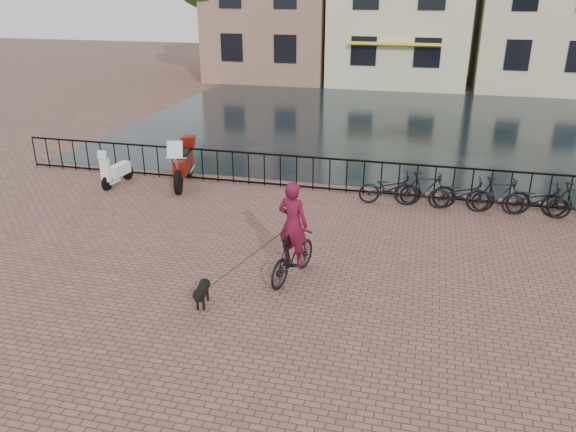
% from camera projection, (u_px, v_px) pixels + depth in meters
% --- Properties ---
extents(ground, '(100.00, 100.00, 0.00)m').
position_uv_depth(ground, '(245.00, 347.00, 9.47)').
color(ground, brown).
rests_on(ground, ground).
extents(canal_water, '(20.00, 20.00, 0.00)m').
position_uv_depth(canal_water, '(367.00, 122.00, 24.97)').
color(canal_water, black).
rests_on(canal_water, ground).
extents(railing, '(20.00, 0.05, 1.02)m').
position_uv_depth(railing, '(330.00, 175.00, 16.44)').
color(railing, black).
rests_on(railing, ground).
extents(cyclist, '(0.98, 1.88, 2.48)m').
position_uv_depth(cyclist, '(293.00, 237.00, 11.34)').
color(cyclist, black).
rests_on(cyclist, ground).
extents(dog, '(0.37, 0.80, 0.52)m').
position_uv_depth(dog, '(202.00, 293.00, 10.62)').
color(dog, black).
rests_on(dog, ground).
extents(motorcycle, '(1.06, 2.37, 1.65)m').
position_uv_depth(motorcycle, '(183.00, 158.00, 16.91)').
color(motorcycle, maroon).
rests_on(motorcycle, ground).
extents(scooter, '(0.52, 1.38, 1.26)m').
position_uv_depth(scooter, '(116.00, 165.00, 16.96)').
color(scooter, white).
rests_on(scooter, ground).
extents(parked_bike_0, '(1.79, 0.86, 0.90)m').
position_uv_depth(parked_bike_0, '(390.00, 188.00, 15.52)').
color(parked_bike_0, black).
rests_on(parked_bike_0, ground).
extents(parked_bike_1, '(1.68, 0.52, 1.00)m').
position_uv_depth(parked_bike_1, '(425.00, 190.00, 15.28)').
color(parked_bike_1, black).
rests_on(parked_bike_1, ground).
extents(parked_bike_2, '(1.75, 0.71, 0.90)m').
position_uv_depth(parked_bike_2, '(461.00, 194.00, 15.09)').
color(parked_bike_2, black).
rests_on(parked_bike_2, ground).
extents(parked_bike_3, '(1.70, 0.60, 1.00)m').
position_uv_depth(parked_bike_3, '(499.00, 195.00, 14.85)').
color(parked_bike_3, black).
rests_on(parked_bike_3, ground).
extents(parked_bike_4, '(1.72, 0.61, 0.90)m').
position_uv_depth(parked_bike_4, '(537.00, 200.00, 14.66)').
color(parked_bike_4, black).
rests_on(parked_bike_4, ground).
extents(parked_bike_5, '(1.70, 0.62, 1.00)m').
position_uv_depth(parked_bike_5, '(576.00, 202.00, 14.42)').
color(parked_bike_5, black).
rests_on(parked_bike_5, ground).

